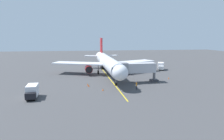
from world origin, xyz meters
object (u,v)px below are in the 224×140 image
(belt_loader_near_nose, at_px, (103,67))
(safety_cone_wing_starboard, at_px, (89,86))
(airplane, at_px, (107,62))
(ground_crew_marshaller, at_px, (136,86))
(box_truck_starboard_side, at_px, (32,91))
(safety_cone_nose_right, at_px, (169,78))
(jet_bridge, at_px, (134,68))
(safety_cone_wing_port, at_px, (103,89))
(box_truck_portside, at_px, (161,66))
(safety_cone_nose_left, at_px, (88,84))

(belt_loader_near_nose, height_order, safety_cone_wing_starboard, belt_loader_near_nose)
(airplane, distance_m, ground_crew_marshaller, 18.85)
(belt_loader_near_nose, height_order, box_truck_starboard_side, box_truck_starboard_side)
(belt_loader_near_nose, bearing_deg, safety_cone_nose_right, 129.56)
(airplane, height_order, belt_loader_near_nose, airplane)
(jet_bridge, height_order, safety_cone_wing_port, jet_bridge)
(airplane, height_order, safety_cone_nose_right, airplane)
(safety_cone_nose_right, bearing_deg, safety_cone_wing_starboard, 13.47)
(belt_loader_near_nose, relative_size, box_truck_portside, 0.94)
(jet_bridge, bearing_deg, airplane, -62.84)
(jet_bridge, bearing_deg, safety_cone_wing_port, 37.58)
(jet_bridge, height_order, belt_loader_near_nose, jet_bridge)
(safety_cone_nose_right, relative_size, safety_cone_wing_port, 1.00)
(belt_loader_near_nose, xyz_separation_m, safety_cone_nose_right, (-16.80, 20.34, -0.44))
(safety_cone_wing_port, bearing_deg, safety_cone_nose_right, -154.28)
(safety_cone_nose_left, distance_m, safety_cone_wing_starboard, 1.22)
(belt_loader_near_nose, relative_size, safety_cone_wing_starboard, 8.48)
(ground_crew_marshaller, distance_m, box_truck_portside, 29.78)
(jet_bridge, distance_m, safety_cone_wing_starboard, 12.80)
(box_truck_starboard_side, xyz_separation_m, safety_cone_nose_right, (-34.28, -13.09, -1.11))
(ground_crew_marshaller, xyz_separation_m, box_truck_starboard_side, (22.08, 3.45, 0.50))
(ground_crew_marshaller, bearing_deg, jet_bridge, -100.05)
(box_truck_portside, bearing_deg, belt_loader_near_nose, -13.36)
(jet_bridge, relative_size, safety_cone_wing_starboard, 20.81)
(jet_bridge, distance_m, safety_cone_nose_left, 12.80)
(jet_bridge, bearing_deg, ground_crew_marshaller, 79.95)
(belt_loader_near_nose, xyz_separation_m, safety_cone_wing_port, (3.13, 29.95, -0.44))
(box_truck_starboard_side, distance_m, safety_cone_nose_left, 14.19)
(safety_cone_nose_right, xyz_separation_m, safety_cone_wing_port, (19.94, 9.60, 0.00))
(airplane, distance_m, belt_loader_near_nose, 12.38)
(safety_cone_nose_right, bearing_deg, safety_cone_nose_left, 10.52)
(safety_cone_wing_starboard, bearing_deg, safety_cone_nose_left, -79.69)
(safety_cone_nose_right, bearing_deg, jet_bridge, 13.86)
(ground_crew_marshaller, bearing_deg, safety_cone_wing_starboard, -21.00)
(ground_crew_marshaller, relative_size, belt_loader_near_nose, 0.37)
(belt_loader_near_nose, xyz_separation_m, safety_cone_nose_left, (6.39, 24.65, -0.44))
(box_truck_portside, height_order, safety_cone_nose_left, box_truck_portside)
(airplane, xyz_separation_m, box_truck_starboard_side, (17.60, 21.50, -2.62))
(belt_loader_near_nose, distance_m, safety_cone_nose_right, 26.39)
(ground_crew_marshaller, bearing_deg, airplane, -76.07)
(box_truck_starboard_side, xyz_separation_m, safety_cone_nose_left, (-11.09, -8.79, -1.11))
(airplane, distance_m, safety_cone_wing_starboard, 15.72)
(jet_bridge, bearing_deg, safety_cone_wing_starboard, 13.12)
(safety_cone_nose_left, bearing_deg, jet_bridge, -172.55)
(safety_cone_nose_left, height_order, safety_cone_nose_right, same)
(airplane, relative_size, belt_loader_near_nose, 8.64)
(ground_crew_marshaller, bearing_deg, box_truck_starboard_side, 8.89)
(box_truck_starboard_side, bearing_deg, box_truck_portside, -143.19)
(belt_loader_near_nose, bearing_deg, safety_cone_wing_port, 84.03)
(ground_crew_marshaller, xyz_separation_m, box_truck_portside, (-16.05, -25.08, 0.50))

